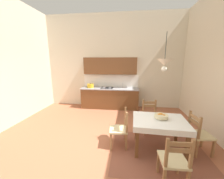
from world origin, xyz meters
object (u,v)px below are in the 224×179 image
(kitchen_cabinetry, at_px, (110,89))
(dining_table, at_px, (159,126))
(pendant_lamp, at_px, (165,63))
(dining_chair_tv_side, at_px, (120,129))
(dining_chair_kitchen_side, at_px, (150,117))
(dining_chair_window_side, at_px, (199,134))
(dining_chair_camera_side, at_px, (174,161))
(fruit_bowl, at_px, (161,116))

(kitchen_cabinetry, relative_size, dining_table, 2.05)
(pendant_lamp, bearing_deg, dining_table, -107.23)
(dining_chair_tv_side, distance_m, pendant_lamp, 1.82)
(dining_chair_kitchen_side, bearing_deg, dining_chair_window_side, -41.13)
(dining_chair_camera_side, bearing_deg, fruit_bowl, 90.29)
(kitchen_cabinetry, bearing_deg, dining_chair_kitchen_side, -53.06)
(kitchen_cabinetry, xyz_separation_m, dining_chair_window_side, (2.38, -2.74, -0.41))
(dining_table, relative_size, dining_chair_window_side, 1.30)
(dining_chair_tv_side, distance_m, dining_chair_kitchen_side, 1.14)
(pendant_lamp, bearing_deg, dining_chair_tv_side, -177.28)
(dining_chair_kitchen_side, distance_m, fruit_bowl, 0.86)
(dining_chair_tv_side, xyz_separation_m, dining_chair_kitchen_side, (0.83, 0.79, 0.00))
(dining_chair_camera_side, bearing_deg, dining_table, 93.18)
(dining_chair_camera_side, bearing_deg, dining_chair_tv_side, 134.97)
(kitchen_cabinetry, xyz_separation_m, dining_chair_camera_side, (1.56, -3.65, -0.41))
(fruit_bowl, distance_m, pendant_lamp, 1.20)
(fruit_bowl, bearing_deg, pendant_lamp, 126.16)
(dining_chair_tv_side, bearing_deg, fruit_bowl, 1.38)
(dining_chair_kitchen_side, relative_size, dining_chair_window_side, 1.00)
(dining_chair_window_side, relative_size, fruit_bowl, 3.10)
(dining_chair_tv_side, xyz_separation_m, dining_chair_camera_side, (0.94, -0.94, 0.00))
(dining_chair_kitchen_side, bearing_deg, dining_table, -85.66)
(kitchen_cabinetry, xyz_separation_m, dining_chair_kitchen_side, (1.45, -1.92, -0.41))
(dining_chair_kitchen_side, xyz_separation_m, dining_chair_camera_side, (0.11, -1.73, 0.00))
(dining_chair_window_side, distance_m, pendant_lamp, 1.78)
(dining_chair_kitchen_side, bearing_deg, dining_chair_tv_side, -136.45)
(kitchen_cabinetry, bearing_deg, dining_chair_window_side, -49.00)
(fruit_bowl, xyz_separation_m, pendant_lamp, (-0.02, 0.02, 1.20))
(dining_chair_window_side, bearing_deg, dining_chair_kitchen_side, 138.87)
(dining_chair_camera_side, height_order, pendant_lamp, pendant_lamp)
(dining_table, distance_m, dining_chair_kitchen_side, 0.85)
(kitchen_cabinetry, height_order, dining_chair_tv_side, kitchen_cabinetry)
(dining_chair_camera_side, xyz_separation_m, fruit_bowl, (-0.00, 0.96, 0.37))
(pendant_lamp, bearing_deg, fruit_bowl, -53.84)
(dining_chair_kitchen_side, xyz_separation_m, dining_chair_window_side, (0.94, -0.82, 0.00))
(dining_chair_tv_side, distance_m, dining_chair_window_side, 1.76)
(kitchen_cabinetry, relative_size, fruit_bowl, 8.30)
(dining_chair_tv_side, distance_m, dining_chair_camera_side, 1.33)
(kitchen_cabinetry, distance_m, dining_chair_tv_side, 2.81)
(kitchen_cabinetry, height_order, dining_table, kitchen_cabinetry)
(dining_chair_kitchen_side, distance_m, dining_chair_camera_side, 1.73)
(dining_chair_tv_side, relative_size, pendant_lamp, 1.16)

